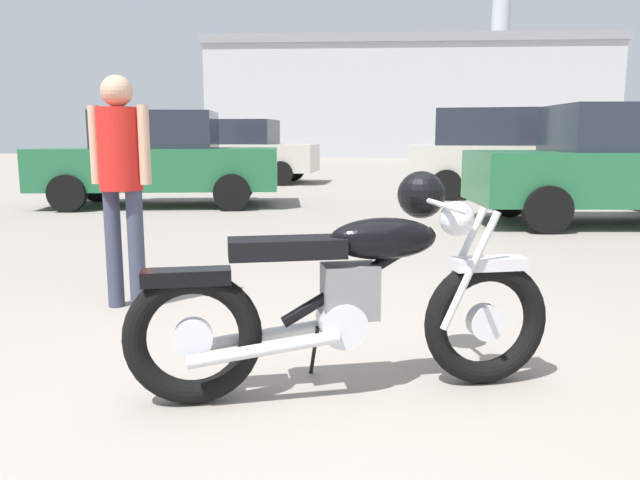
{
  "coord_description": "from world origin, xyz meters",
  "views": [
    {
      "loc": [
        0.31,
        -2.64,
        1.24
      ],
      "look_at": [
        -0.06,
        1.29,
        0.58
      ],
      "focal_mm": 34.83,
      "sensor_mm": 36.0,
      "label": 1
    }
  ],
  "objects": [
    {
      "name": "ground_plane",
      "position": [
        0.0,
        0.0,
        0.0
      ],
      "size": [
        80.0,
        80.0,
        0.0
      ],
      "primitive_type": "plane",
      "color": "gray"
    },
    {
      "name": "vintage_motorcycle",
      "position": [
        0.21,
        0.28,
        0.49
      ],
      "size": [
        2.04,
        0.86,
        1.07
      ],
      "rotation": [
        0.0,
        0.0,
        0.27
      ],
      "color": "black",
      "rests_on": "ground_plane"
    },
    {
      "name": "bystander",
      "position": [
        -1.51,
        1.63,
        1.02
      ],
      "size": [
        0.46,
        0.3,
        1.66
      ],
      "rotation": [
        0.0,
        0.0,
        4.59
      ],
      "color": "#383D51",
      "rests_on": "ground_plane"
    },
    {
      "name": "dark_sedan_left",
      "position": [
        2.87,
        10.27,
        0.92
      ],
      "size": [
        4.1,
        2.25,
        1.78
      ],
      "rotation": [
        0.0,
        0.0,
        -0.15
      ],
      "color": "black",
      "rests_on": "ground_plane"
    },
    {
      "name": "red_hatchback_near",
      "position": [
        3.76,
        6.47,
        0.84
      ],
      "size": [
        4.32,
        2.18,
        1.67
      ],
      "rotation": [
        0.0,
        0.0,
        0.08
      ],
      "color": "black",
      "rests_on": "ground_plane"
    },
    {
      "name": "blue_hatchback_right",
      "position": [
        -3.59,
        8.19,
        0.84
      ],
      "size": [
        4.42,
        2.41,
        1.67
      ],
      "rotation": [
        0.0,
        0.0,
        3.3
      ],
      "color": "black",
      "rests_on": "ground_plane"
    },
    {
      "name": "silver_sedan_mid",
      "position": [
        -3.44,
        13.84,
        0.84
      ],
      "size": [
        4.28,
        2.08,
        1.67
      ],
      "rotation": [
        0.0,
        0.0,
        3.09
      ],
      "color": "black",
      "rests_on": "ground_plane"
    },
    {
      "name": "pale_sedan_back",
      "position": [
        -5.9,
        17.09,
        0.92
      ],
      "size": [
        3.92,
        1.87,
        1.78
      ],
      "rotation": [
        0.0,
        0.0,
        -0.01
      ],
      "color": "black",
      "rests_on": "ground_plane"
    },
    {
      "name": "industrial_building",
      "position": [
        1.89,
        37.73,
        3.49
      ],
      "size": [
        23.84,
        10.5,
        14.09
      ],
      "rotation": [
        0.0,
        0.0,
        0.03
      ],
      "color": "#B2B2B7",
      "rests_on": "ground_plane"
    }
  ]
}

